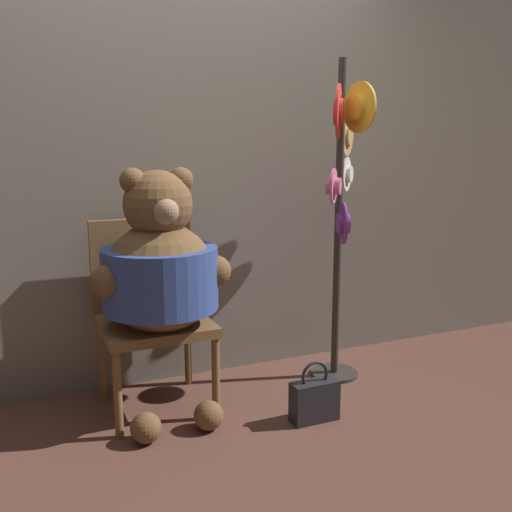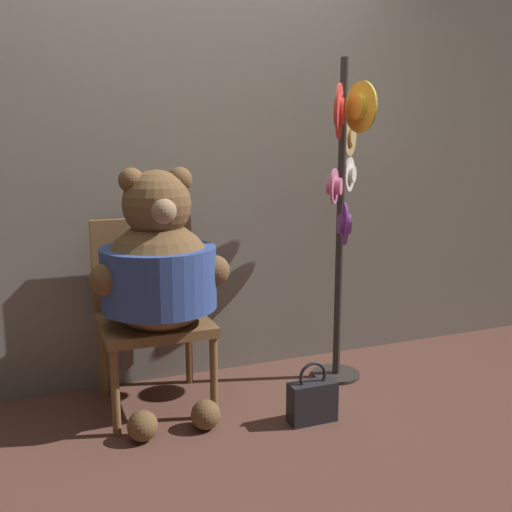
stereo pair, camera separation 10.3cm
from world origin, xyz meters
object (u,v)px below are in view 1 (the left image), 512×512
(hat_display_rack, at_px, (343,197))
(handbag_on_ground, at_px, (314,399))
(chair, at_px, (150,307))
(teddy_bear, at_px, (160,271))

(hat_display_rack, bearing_deg, handbag_on_ground, -133.73)
(chair, height_order, teddy_bear, teddy_bear)
(hat_display_rack, relative_size, handbag_on_ground, 5.84)
(hat_display_rack, xyz_separation_m, handbag_on_ground, (-0.39, -0.40, -0.96))
(hat_display_rack, bearing_deg, chair, 172.72)
(chair, height_order, handbag_on_ground, chair)
(teddy_bear, xyz_separation_m, handbag_on_ground, (0.66, -0.36, -0.64))
(teddy_bear, bearing_deg, handbag_on_ground, -28.76)
(chair, xyz_separation_m, teddy_bear, (0.02, -0.18, 0.22))
(chair, distance_m, handbag_on_ground, 0.96)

